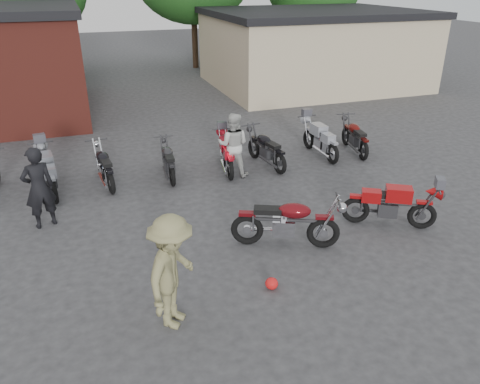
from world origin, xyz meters
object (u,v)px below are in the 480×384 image
object	(u,v)px
helmet	(272,283)
row_bike_7	(355,135)
person_tan	(172,272)
sportbike	(392,203)
row_bike_6	(320,138)
vintage_motorcycle	(288,219)
person_dark	(39,188)
row_bike_5	(266,147)
row_bike_4	(227,152)
person_light	(233,145)
row_bike_2	(104,164)
row_bike_1	(48,170)
row_bike_3	(168,159)

from	to	relation	value
helmet	row_bike_7	size ratio (longest dim) A/B	0.12
helmet	person_tan	world-z (taller)	person_tan
sportbike	row_bike_6	distance (m)	4.78
vintage_motorcycle	sportbike	bearing A→B (deg)	25.06
person_dark	person_tan	world-z (taller)	person_tan
vintage_motorcycle	row_bike_5	bearing A→B (deg)	97.72
row_bike_4	row_bike_5	size ratio (longest dim) A/B	0.96
helmet	person_light	world-z (taller)	person_light
vintage_motorcycle	row_bike_7	xyz separation A→B (m)	(4.56, 4.69, -0.06)
helmet	row_bike_5	distance (m)	6.28
vintage_motorcycle	person_tan	world-z (taller)	person_tan
sportbike	row_bike_2	size ratio (longest dim) A/B	1.04
person_dark	row_bike_1	distance (m)	2.00
person_light	row_bike_6	bearing A→B (deg)	-140.77
row_bike_7	sportbike	bearing A→B (deg)	167.29
person_dark	person_light	xyz separation A→B (m)	(5.12, 1.44, -0.04)
row_bike_1	helmet	bearing A→B (deg)	-154.81
row_bike_3	row_bike_5	size ratio (longest dim) A/B	0.90
person_light	row_bike_1	distance (m)	5.07
vintage_motorcycle	person_light	distance (m)	4.16
row_bike_1	person_light	bearing A→B (deg)	-104.29
person_light	sportbike	bearing A→B (deg)	148.95
sportbike	row_bike_6	xyz separation A→B (m)	(0.68, 4.73, 0.01)
sportbike	row_bike_2	world-z (taller)	sportbike
vintage_motorcycle	person_tan	bearing A→B (deg)	-125.42
sportbike	row_bike_3	world-z (taller)	sportbike
row_bike_2	row_bike_7	distance (m)	7.96
helmet	person_dark	xyz separation A→B (m)	(-4.05, 4.00, 0.85)
person_tan	row_bike_7	distance (m)	9.70
person_tan	row_bike_7	world-z (taller)	person_tan
vintage_motorcycle	row_bike_5	xyz separation A→B (m)	(1.35, 4.54, -0.06)
person_light	row_bike_1	xyz separation A→B (m)	(-5.03, 0.52, -0.31)
vintage_motorcycle	row_bike_1	world-z (taller)	vintage_motorcycle
person_light	person_tan	bearing A→B (deg)	90.87
row_bike_1	row_bike_5	world-z (taller)	row_bike_1
vintage_motorcycle	row_bike_5	size ratio (longest dim) A/B	1.09
sportbike	row_bike_6	bearing A→B (deg)	112.32
person_tan	row_bike_2	xyz separation A→B (m)	(-0.62, 6.36, -0.43)
row_bike_5	person_dark	bearing A→B (deg)	96.79
row_bike_3	row_bike_6	distance (m)	4.94
row_bike_5	row_bike_6	xyz separation A→B (m)	(1.97, 0.23, 0.01)
row_bike_3	row_bike_4	size ratio (longest dim) A/B	0.94
row_bike_6	person_dark	bearing A→B (deg)	102.25
row_bike_3	row_bike_6	size ratio (longest dim) A/B	0.89
sportbike	helmet	bearing A→B (deg)	-128.71
row_bike_7	row_bike_5	bearing A→B (deg)	102.49
helmet	person_tan	distance (m)	2.11
row_bike_1	person_tan	bearing A→B (deg)	-170.15
row_bike_6	person_light	bearing A→B (deg)	99.40
helmet	row_bike_1	size ratio (longest dim) A/B	0.11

